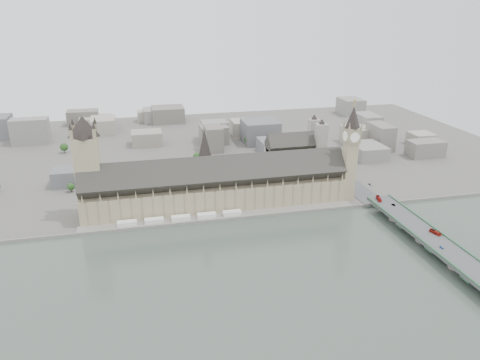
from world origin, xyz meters
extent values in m
plane|color=#595651|center=(0.00, 0.00, 0.00)|extent=(900.00, 900.00, 0.00)
plane|color=#424E44|center=(0.00, -165.00, 0.00)|extent=(600.00, 600.00, 0.00)
cube|color=slate|center=(0.00, -15.00, 1.50)|extent=(600.00, 1.50, 3.00)
cube|color=slate|center=(0.00, -7.50, 1.00)|extent=(270.00, 15.00, 2.00)
cube|color=white|center=(-90.00, -7.00, 4.00)|extent=(18.00, 7.00, 4.00)
cube|color=white|center=(-65.00, -7.00, 4.00)|extent=(18.00, 7.00, 4.00)
cube|color=white|center=(-40.00, -7.00, 4.00)|extent=(18.00, 7.00, 4.00)
cube|color=white|center=(-15.00, -7.00, 4.00)|extent=(18.00, 7.00, 4.00)
cube|color=white|center=(10.00, -7.00, 4.00)|extent=(18.00, 7.00, 4.00)
cube|color=tan|center=(0.00, 20.00, 12.50)|extent=(265.00, 40.00, 25.00)
cube|color=#2E2C29|center=(0.00, 20.00, 35.08)|extent=(265.00, 40.73, 40.73)
cube|color=tan|center=(138.00, 8.00, 31.00)|extent=(12.00, 12.00, 62.00)
cube|color=gray|center=(138.00, 8.00, 70.00)|extent=(14.00, 14.00, 16.00)
cylinder|color=white|center=(145.20, 8.00, 70.00)|extent=(0.60, 10.00, 10.00)
cylinder|color=white|center=(130.80, 8.00, 70.00)|extent=(0.60, 10.00, 10.00)
cylinder|color=white|center=(138.00, 15.20, 70.00)|extent=(10.00, 0.60, 10.00)
cylinder|color=white|center=(138.00, 0.80, 70.00)|extent=(10.00, 0.60, 10.00)
cone|color=#292321|center=(138.00, 8.00, 89.00)|extent=(17.00, 17.00, 22.00)
cylinder|color=gold|center=(138.00, 8.00, 103.00)|extent=(1.00, 1.00, 6.00)
sphere|color=gold|center=(138.00, 8.00, 106.50)|extent=(2.00, 2.00, 2.00)
cone|color=gray|center=(144.50, 14.50, 82.00)|extent=(2.40, 2.40, 8.00)
cone|color=gray|center=(131.50, 14.50, 82.00)|extent=(2.40, 2.40, 8.00)
cone|color=gray|center=(144.50, 1.50, 82.00)|extent=(2.40, 2.40, 8.00)
cone|color=gray|center=(131.50, 1.50, 82.00)|extent=(2.40, 2.40, 8.00)
cube|color=tan|center=(-122.00, 26.00, 40.00)|extent=(23.00, 23.00, 80.00)
cone|color=#292321|center=(-122.00, 26.00, 90.00)|extent=(30.00, 30.00, 20.00)
cylinder|color=gray|center=(-10.00, 26.00, 43.00)|extent=(12.00, 12.00, 20.00)
cone|color=#292321|center=(-10.00, 26.00, 67.00)|extent=(13.00, 13.00, 28.00)
cube|color=#474749|center=(162.00, -87.50, 5.12)|extent=(25.00, 325.00, 10.25)
cube|color=#9B948B|center=(105.00, 95.00, 17.00)|extent=(60.00, 28.00, 34.00)
cube|color=#2E2C29|center=(105.00, 95.00, 39.00)|extent=(60.00, 28.28, 28.28)
cube|color=#9B948B|center=(137.00, 107.00, 32.00)|extent=(12.00, 12.00, 64.00)
cube|color=#9B948B|center=(137.00, 83.00, 32.00)|extent=(12.00, 12.00, 64.00)
imported|color=red|center=(157.51, -23.76, 11.93)|extent=(5.76, 12.36, 3.35)
imported|color=#A11F14|center=(168.20, -101.63, 11.78)|extent=(5.46, 11.27, 3.06)
imported|color=#184A9E|center=(158.17, -124.98, 10.94)|extent=(1.97, 4.16, 1.38)
imported|color=gray|center=(165.19, -38.95, 10.92)|extent=(2.62, 4.31, 1.34)
imported|color=gray|center=(168.67, 15.98, 10.97)|extent=(2.11, 5.01, 1.44)
camera|label=1|loc=(-76.40, -412.98, 195.98)|focal=35.00mm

